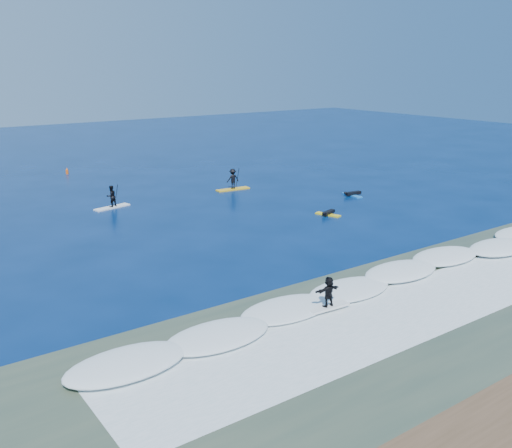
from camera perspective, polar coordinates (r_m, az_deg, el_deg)
ground at (r=37.79m, az=2.00°, el=-1.10°), size 160.00×160.00×0.00m
shallow_water at (r=28.69m, az=19.45°, el=-7.66°), size 90.00×13.00×0.01m
breaking_wave at (r=30.92m, az=13.42°, el=-5.46°), size 40.00×6.00×0.30m
whitewater at (r=29.21m, az=17.85°, el=-7.09°), size 34.00×5.00×0.02m
sup_paddler_center at (r=46.07m, az=-14.26°, el=2.51°), size 3.02×1.33×2.06m
sup_paddler_right at (r=51.19m, az=-2.34°, el=4.39°), size 3.19×1.06×2.20m
prone_paddler_near at (r=42.96m, az=7.22°, el=1.06°), size 1.53×2.02×0.41m
prone_paddler_far at (r=49.60m, az=9.60°, el=2.98°), size 1.72×2.21×0.45m
wave_surfer at (r=26.35m, az=7.27°, el=-6.92°), size 2.16×0.72×1.54m
marker_buoy at (r=61.67m, az=-18.38°, el=5.03°), size 0.29×0.29×0.68m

